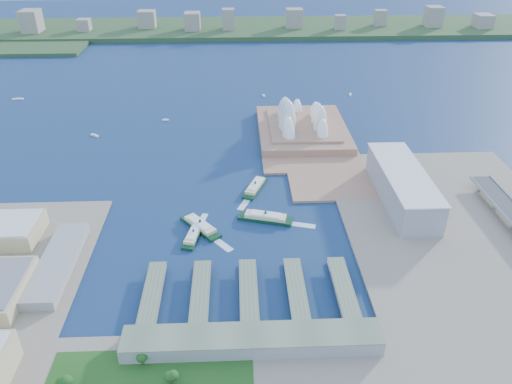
{
  "coord_description": "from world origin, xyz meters",
  "views": [
    {
      "loc": [
        6.52,
        -409.53,
        302.07
      ],
      "look_at": [
        26.91,
        77.47,
        18.0
      ],
      "focal_mm": 35.0,
      "sensor_mm": 36.0,
      "label": 1
    }
  ],
  "objects_px": {
    "opera_house": "(303,114)",
    "ferry_d": "(265,216)",
    "toaster_building": "(402,186)",
    "ferry_a": "(200,224)",
    "ferry_b": "(255,185)",
    "ferry_c": "(194,233)"
  },
  "relations": [
    {
      "from": "opera_house",
      "to": "ferry_d",
      "type": "bearing_deg",
      "value": -106.48
    },
    {
      "from": "toaster_building",
      "to": "ferry_a",
      "type": "relative_size",
      "value": 2.72
    },
    {
      "from": "toaster_building",
      "to": "ferry_a",
      "type": "xyz_separation_m",
      "value": [
        -229.5,
        -46.39,
        -15.1
      ]
    },
    {
      "from": "opera_house",
      "to": "ferry_b",
      "type": "relative_size",
      "value": 3.29
    },
    {
      "from": "ferry_c",
      "to": "ferry_d",
      "type": "height_order",
      "value": "ferry_d"
    },
    {
      "from": "ferry_c",
      "to": "ferry_d",
      "type": "xyz_separation_m",
      "value": [
        76.52,
        28.62,
        0.98
      ]
    },
    {
      "from": "opera_house",
      "to": "toaster_building",
      "type": "height_order",
      "value": "opera_house"
    },
    {
      "from": "opera_house",
      "to": "toaster_building",
      "type": "bearing_deg",
      "value": -65.77
    },
    {
      "from": "ferry_a",
      "to": "ferry_d",
      "type": "relative_size",
      "value": 0.96
    },
    {
      "from": "opera_house",
      "to": "ferry_c",
      "type": "distance_m",
      "value": 300.89
    },
    {
      "from": "toaster_building",
      "to": "ferry_a",
      "type": "distance_m",
      "value": 234.63
    },
    {
      "from": "ferry_a",
      "to": "ferry_b",
      "type": "xyz_separation_m",
      "value": [
        61.97,
        81.74,
        -0.22
      ]
    },
    {
      "from": "ferry_a",
      "to": "ferry_b",
      "type": "relative_size",
      "value": 1.04
    },
    {
      "from": "toaster_building",
      "to": "ferry_b",
      "type": "xyz_separation_m",
      "value": [
        -167.53,
        35.35,
        -15.32
      ]
    },
    {
      "from": "ferry_d",
      "to": "opera_house",
      "type": "bearing_deg",
      "value": -0.51
    },
    {
      "from": "ferry_b",
      "to": "ferry_d",
      "type": "distance_m",
      "value": 69.18
    },
    {
      "from": "toaster_building",
      "to": "ferry_c",
      "type": "height_order",
      "value": "toaster_building"
    },
    {
      "from": "opera_house",
      "to": "ferry_b",
      "type": "xyz_separation_m",
      "value": [
        -77.53,
        -164.65,
        -26.82
      ]
    },
    {
      "from": "ferry_c",
      "to": "ferry_d",
      "type": "relative_size",
      "value": 0.83
    },
    {
      "from": "opera_house",
      "to": "ferry_c",
      "type": "bearing_deg",
      "value": -119.06
    },
    {
      "from": "ferry_b",
      "to": "ferry_d",
      "type": "xyz_separation_m",
      "value": [
        8.52,
        -68.65,
        0.45
      ]
    },
    {
      "from": "opera_house",
      "to": "ferry_d",
      "type": "height_order",
      "value": "opera_house"
    }
  ]
}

